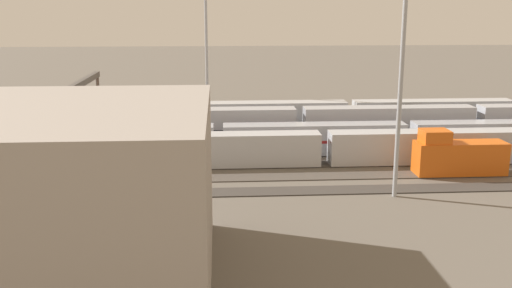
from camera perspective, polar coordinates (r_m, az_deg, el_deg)
The scene contains 17 objects.
ground_plane at distance 73.50m, azimuth -2.01°, elevation -1.12°, with size 400.00×400.00×0.00m, color #60594F.
track_bed_0 at distance 88.08m, azimuth -2.30°, elevation 1.37°, with size 140.00×2.80×0.12m, color #3D3833.
track_bed_1 at distance 83.20m, azimuth -2.22°, elevation 0.65°, with size 140.00×2.80×0.12m, color #3D3833.
track_bed_2 at distance 78.33m, azimuth -2.12°, elevation -0.16°, with size 140.00×2.80×0.12m, color #3D3833.
track_bed_3 at distance 73.48m, azimuth -2.01°, elevation -1.08°, with size 140.00×2.80×0.12m, color #4C443D.
track_bed_4 at distance 68.66m, azimuth -1.88°, elevation -2.12°, with size 140.00×2.80×0.12m, color #3D3833.
track_bed_5 at distance 63.86m, azimuth -1.74°, elevation -3.32°, with size 140.00×2.80×0.12m, color #4C443D.
track_bed_6 at distance 59.09m, azimuth -1.57°, elevation -4.72°, with size 140.00×2.80×0.12m, color #3D3833.
train_on_track_2 at distance 77.76m, azimuth -4.61°, elevation 1.62°, with size 119.80×3.06×5.00m.
train_on_track_4 at distance 69.24m, azimuth 6.69°, elevation -0.40°, with size 47.20×3.00×3.80m.
train_on_track_1 at distance 82.91m, azimuth 0.92°, elevation 2.41°, with size 119.80×3.06×5.00m.
train_on_track_5 at distance 68.53m, azimuth 19.07°, elevation -1.08°, with size 10.00×3.00×5.00m.
train_on_track_0 at distance 89.02m, azimuth -13.72°, elevation 2.50°, with size 10.00×3.00×5.00m.
train_on_track_3 at distance 73.64m, azimuth 4.08°, elevation 0.53°, with size 114.80×3.06×4.40m.
light_mast_0 at distance 88.96m, azimuth -4.92°, elevation 12.18°, with size 2.80×0.70×25.82m.
light_mast_1 at distance 56.66m, azimuth 14.31°, elevation 12.10°, with size 2.80×0.70×27.58m.
signal_gantry at distance 74.17m, azimuth -17.80°, elevation 4.41°, with size 0.70×35.00×8.80m.
Camera 1 is at (1.99, 71.11, 18.48)m, focal length 40.97 mm.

